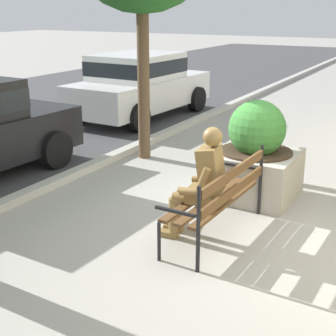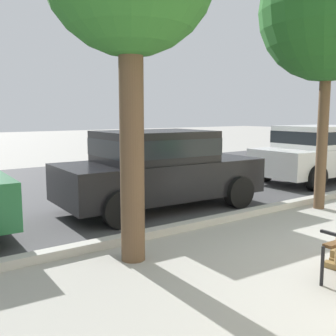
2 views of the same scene
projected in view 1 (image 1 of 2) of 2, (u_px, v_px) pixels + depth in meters
The scene contains 6 objects.
ground_plane at pixel (227, 227), 6.21m from camera, with size 80.00×80.00×0.00m, color #9E9B93.
curb_stone at pixel (50, 184), 7.52m from camera, with size 60.00×0.20×0.12m, color #B2AFA8.
park_bench at pixel (221, 194), 5.80m from camera, with size 1.82×0.59×0.95m.
bronze_statue_seated at pixel (199, 185), 5.73m from camera, with size 0.60×0.82×1.37m.
concrete_planter at pixel (255, 157), 7.05m from camera, with size 1.15×1.15×1.41m.
parked_car_white at pixel (140, 83), 12.11m from camera, with size 4.18×2.08×1.56m.
Camera 1 is at (-5.31, -2.10, 2.64)m, focal length 52.93 mm.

